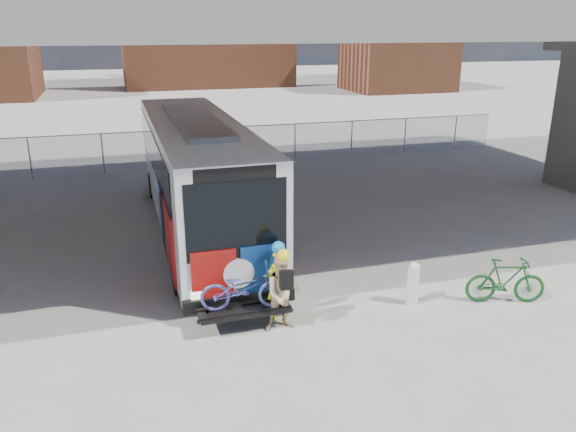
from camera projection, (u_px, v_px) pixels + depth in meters
name	position (u px, v px, depth m)	size (l,w,h in m)	color
ground	(289.00, 262.00, 15.79)	(160.00, 160.00, 0.00)	#9E9991
bus	(197.00, 167.00, 17.59)	(2.67, 13.01, 3.69)	silver
overpass	(251.00, 18.00, 17.32)	(40.00, 16.00, 7.95)	#605E59
chainlink_fence	(214.00, 136.00, 26.20)	(30.00, 0.06, 30.00)	gray
brick_buildings	(164.00, 36.00, 58.08)	(54.00, 22.00, 12.00)	brown
bollard	(413.00, 282.00, 13.24)	(0.28, 0.28, 1.07)	silver
cyclist_hivis	(278.00, 282.00, 12.49)	(0.71, 0.56, 1.86)	#BCDA16
cyclist_tan	(284.00, 292.00, 12.05)	(0.86, 0.68, 1.87)	#D6BC89
bike_parked	(506.00, 281.00, 13.31)	(0.53, 1.88, 1.13)	#16461B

